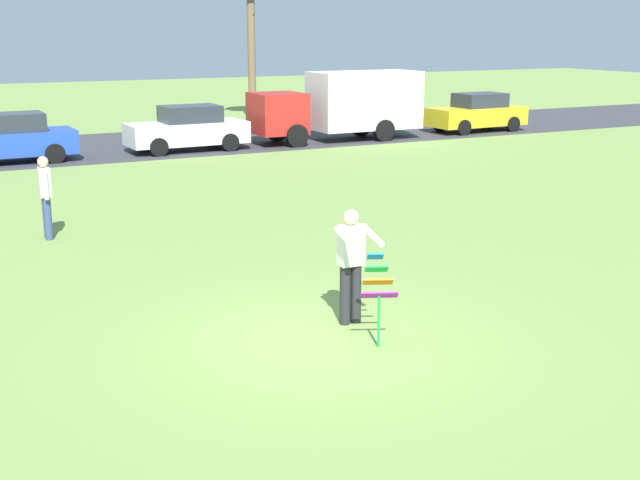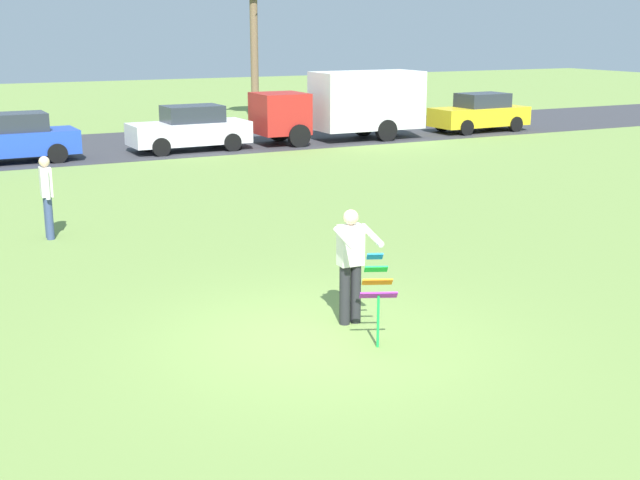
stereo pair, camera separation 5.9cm
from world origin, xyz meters
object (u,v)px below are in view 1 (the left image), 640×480
at_px(parked_truck_red_cab, 346,104).
at_px(person_walker_near, 45,195).
at_px(person_kite_flyer, 351,262).
at_px(parked_car_white, 188,129).
at_px(parked_car_blue, 8,139).
at_px(kite_held, 378,285).
at_px(parked_car_yellow, 477,113).

height_order(parked_truck_red_cab, person_walker_near, parked_truck_red_cab).
distance_m(person_kite_flyer, parked_car_white, 18.60).
distance_m(parked_car_blue, person_walker_near, 10.96).
bearing_deg(parked_truck_red_cab, kite_held, -117.32).
distance_m(parked_car_white, parked_truck_red_cab, 6.41).
relative_size(person_kite_flyer, parked_truck_red_cab, 0.26).
xyz_separation_m(parked_car_white, person_walker_near, (-6.60, -10.94, 0.16)).
bearing_deg(person_kite_flyer, parked_car_blue, 98.00).
distance_m(parked_car_yellow, person_walker_near, 22.17).
xyz_separation_m(parked_truck_red_cab, person_walker_near, (-12.98, -10.94, -0.48)).
height_order(kite_held, person_walker_near, person_walker_near).
bearing_deg(parked_car_white, person_kite_flyer, -100.69).
distance_m(person_kite_flyer, parked_truck_red_cab, 20.76).
bearing_deg(parked_car_blue, person_walker_near, -93.03).
relative_size(person_kite_flyer, kite_held, 1.41).
bearing_deg(parked_car_white, parked_car_blue, 180.00).
bearing_deg(person_kite_flyer, person_walker_near, 113.23).
distance_m(person_kite_flyer, person_walker_near, 7.98).
bearing_deg(parked_truck_red_cab, parked_car_white, 179.99).
bearing_deg(parked_car_yellow, parked_car_white, -180.00).
height_order(person_kite_flyer, parked_car_white, person_kite_flyer).
bearing_deg(parked_truck_red_cab, parked_car_blue, 180.00).
xyz_separation_m(parked_car_white, parked_truck_red_cab, (6.38, -0.00, 0.64)).
bearing_deg(kite_held, parked_car_blue, 97.49).
relative_size(parked_car_blue, parked_car_white, 1.00).
xyz_separation_m(parked_car_blue, parked_truck_red_cab, (12.40, -0.00, 0.64)).
bearing_deg(kite_held, parked_car_white, 79.62).
relative_size(person_kite_flyer, person_walker_near, 1.00).
bearing_deg(parked_car_blue, parked_car_yellow, 0.00).
xyz_separation_m(person_kite_flyer, person_walker_near, (-3.15, 7.34, -0.02)).
xyz_separation_m(parked_car_white, parked_car_yellow, (12.68, 0.00, 0.00)).
relative_size(parked_car_white, person_walker_near, 2.45).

